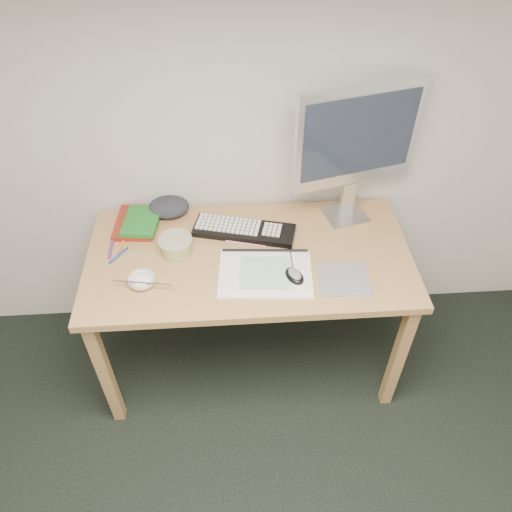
{
  "coord_description": "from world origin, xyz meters",
  "views": [
    {
      "loc": [
        0.12,
        -0.12,
        2.24
      ],
      "look_at": [
        0.21,
        1.34,
        0.83
      ],
      "focal_mm": 35.0,
      "sensor_mm": 36.0,
      "label": 1
    }
  ],
  "objects": [
    {
      "name": "keyboard",
      "position": [
        0.18,
        1.58,
        0.76
      ],
      "size": [
        0.47,
        0.25,
        0.03
      ],
      "primitive_type": "cube",
      "rotation": [
        0.0,
        0.0,
        -0.25
      ],
      "color": "black",
      "rests_on": "desk"
    },
    {
      "name": "monitor",
      "position": [
        0.66,
        1.67,
        1.15
      ],
      "size": [
        0.54,
        0.21,
        0.64
      ],
      "rotation": [
        0.0,
        0.0,
        0.25
      ],
      "color": "silver",
      "rests_on": "desk"
    },
    {
      "name": "marker_blue",
      "position": [
        -0.37,
        1.46,
        0.76
      ],
      "size": [
        0.08,
        0.1,
        0.01
      ],
      "primitive_type": "cylinder",
      "rotation": [
        0.0,
        1.57,
        0.96
      ],
      "color": "#1B3696",
      "rests_on": "desk"
    },
    {
      "name": "mousepad",
      "position": [
        0.57,
        1.26,
        0.75
      ],
      "size": [
        0.22,
        0.2,
        0.0
      ],
      "primitive_type": "cube",
      "rotation": [
        0.0,
        0.0,
        -0.03
      ],
      "color": "gray",
      "rests_on": "desk"
    },
    {
      "name": "rice_bowl",
      "position": [
        -0.25,
        1.29,
        0.77
      ],
      "size": [
        0.12,
        0.12,
        0.03
      ],
      "primitive_type": "imported",
      "rotation": [
        0.0,
        0.0,
        0.07
      ],
      "color": "white",
      "rests_on": "desk"
    },
    {
      "name": "sketchpad",
      "position": [
        0.25,
        1.31,
        0.76
      ],
      "size": [
        0.4,
        0.3,
        0.01
      ],
      "primitive_type": "cube",
      "rotation": [
        0.0,
        0.0,
        -0.08
      ],
      "color": "silver",
      "rests_on": "desk"
    },
    {
      "name": "chopsticks",
      "position": [
        -0.24,
        1.26,
        0.79
      ],
      "size": [
        0.23,
        0.06,
        0.02
      ],
      "primitive_type": "cylinder",
      "rotation": [
        0.0,
        1.57,
        -0.16
      ],
      "color": "#BBBBBE",
      "rests_on": "rice_bowl"
    },
    {
      "name": "marker_orange",
      "position": [
        -0.36,
        1.53,
        0.76
      ],
      "size": [
        0.03,
        0.12,
        0.01
      ],
      "primitive_type": "cylinder",
      "rotation": [
        0.0,
        1.57,
        1.39
      ],
      "color": "orange",
      "rests_on": "desk"
    },
    {
      "name": "fruit_tub",
      "position": [
        -0.12,
        1.47,
        0.79
      ],
      "size": [
        0.17,
        0.17,
        0.07
      ],
      "primitive_type": "cylinder",
      "rotation": [
        0.0,
        0.0,
        -0.17
      ],
      "color": "gold",
      "rests_on": "desk"
    },
    {
      "name": "pencil_tan",
      "position": [
        0.17,
        1.47,
        0.75
      ],
      "size": [
        0.14,
        0.11,
        0.01
      ],
      "primitive_type": "cylinder",
      "rotation": [
        0.0,
        1.57,
        -0.66
      ],
      "color": "tan",
      "rests_on": "desk"
    },
    {
      "name": "mouse",
      "position": [
        0.37,
        1.27,
        0.78
      ],
      "size": [
        0.1,
        0.12,
        0.04
      ],
      "primitive_type": "ellipsoid",
      "rotation": [
        0.0,
        0.0,
        0.42
      ],
      "color": "black",
      "rests_on": "sketchpad"
    },
    {
      "name": "book_red",
      "position": [
        -0.32,
        1.67,
        0.76
      ],
      "size": [
        0.2,
        0.25,
        0.02
      ],
      "primitive_type": "cube",
      "rotation": [
        0.0,
        0.0,
        -0.08
      ],
      "color": "maroon",
      "rests_on": "desk"
    },
    {
      "name": "marker_purple",
      "position": [
        -0.41,
        1.51,
        0.76
      ],
      "size": [
        0.01,
        0.14,
        0.01
      ],
      "primitive_type": "cylinder",
      "rotation": [
        0.0,
        1.57,
        1.58
      ],
      "color": "#6E2588",
      "rests_on": "desk"
    },
    {
      "name": "cloth_lump",
      "position": [
        -0.17,
        1.74,
        0.78
      ],
      "size": [
        0.18,
        0.16,
        0.07
      ],
      "primitive_type": "ellipsoid",
      "rotation": [
        0.0,
        0.0,
        -0.22
      ],
      "color": "#2A2B32",
      "rests_on": "desk"
    },
    {
      "name": "desk",
      "position": [
        0.19,
        1.43,
        0.67
      ],
      "size": [
        1.4,
        0.7,
        0.75
      ],
      "color": "#A8834D",
      "rests_on": "ground"
    },
    {
      "name": "book_green",
      "position": [
        -0.29,
        1.65,
        0.78
      ],
      "size": [
        0.18,
        0.23,
        0.02
      ],
      "primitive_type": "cube",
      "rotation": [
        0.0,
        0.0,
        -0.12
      ],
      "color": "#1A6B21",
      "rests_on": "book_red"
    },
    {
      "name": "pencil_black",
      "position": [
        0.26,
        1.45,
        0.75
      ],
      "size": [
        0.19,
        0.02,
        0.01
      ],
      "primitive_type": "cylinder",
      "rotation": [
        0.0,
        1.57,
        -0.09
      ],
      "color": "black",
      "rests_on": "desk"
    },
    {
      "name": "pencil_pink",
      "position": [
        0.18,
        1.5,
        0.75
      ],
      "size": [
        0.18,
        0.05,
        0.01
      ],
      "primitive_type": "cylinder",
      "rotation": [
        0.0,
        1.57,
        -0.27
      ],
      "color": "pink",
      "rests_on": "desk"
    }
  ]
}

